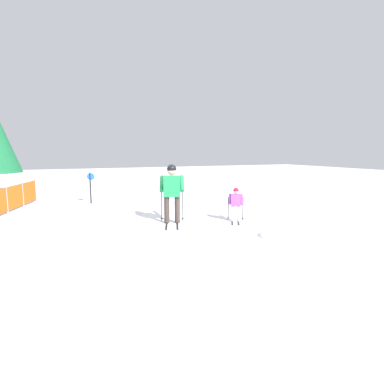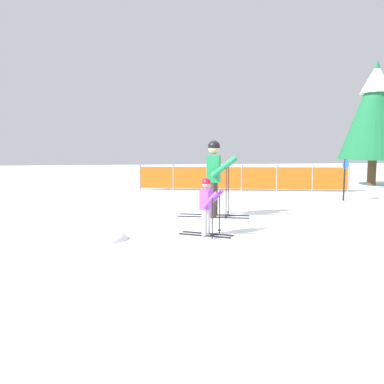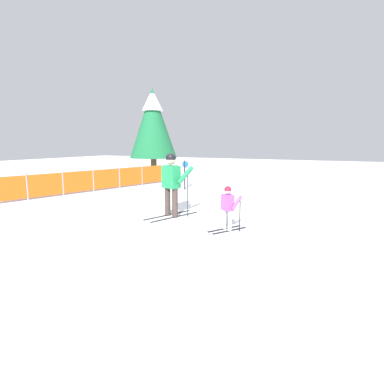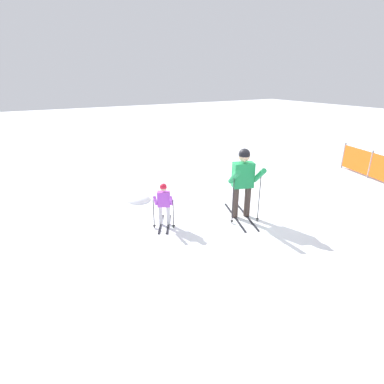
% 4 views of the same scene
% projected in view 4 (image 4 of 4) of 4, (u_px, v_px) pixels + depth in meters
% --- Properties ---
extents(ground_plane, '(60.00, 60.00, 0.00)m').
position_uv_depth(ground_plane, '(246.00, 219.00, 7.34)').
color(ground_plane, white).
extents(skier_adult, '(1.65, 0.96, 1.72)m').
position_uv_depth(skier_adult, '(243.00, 178.00, 7.05)').
color(skier_adult, black).
rests_on(skier_adult, ground_plane).
extents(skier_child, '(0.94, 0.68, 1.02)m').
position_uv_depth(skier_child, '(164.00, 202.00, 6.82)').
color(skier_child, black).
rests_on(skier_child, ground_plane).
extents(snow_mound, '(0.84, 0.71, 0.33)m').
position_uv_depth(snow_mound, '(137.00, 199.00, 8.49)').
color(snow_mound, white).
rests_on(snow_mound, ground_plane).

